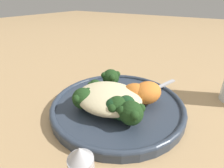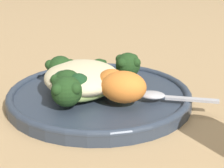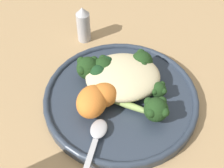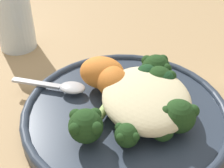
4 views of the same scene
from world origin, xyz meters
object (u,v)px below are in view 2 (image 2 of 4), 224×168
broccoli_stalk_0 (126,67)px  broccoli_stalk_2 (84,76)px  broccoli_stalk_4 (79,83)px  broccoli_stalk_5 (71,85)px  broccoli_stalk_6 (71,91)px  plate (99,96)px  sweet_potato_chunk_0 (113,84)px  quinoa_mound (82,77)px  broccoli_stalk_3 (66,72)px  kale_tuft (73,85)px  spoon (161,96)px  broccoli_stalk_1 (102,74)px  sweet_potato_chunk_1 (124,87)px

broccoli_stalk_0 → broccoli_stalk_2: bearing=129.7°
broccoli_stalk_4 → broccoli_stalk_0: bearing=-127.7°
broccoli_stalk_4 → broccoli_stalk_5: 0.02m
broccoli_stalk_4 → broccoli_stalk_6: broccoli_stalk_6 is taller
plate → broccoli_stalk_2: (0.03, 0.02, 0.02)m
sweet_potato_chunk_0 → quinoa_mound: bearing=48.1°
broccoli_stalk_3 → sweet_potato_chunk_0: 0.10m
kale_tuft → spoon: size_ratio=0.52×
plate → broccoli_stalk_1: broccoli_stalk_1 is taller
broccoli_stalk_5 → broccoli_stalk_1: bearing=-131.6°
broccoli_stalk_1 → sweet_potato_chunk_0: bearing=-175.5°
broccoli_stalk_2 → broccoli_stalk_3: 0.03m
broccoli_stalk_4 → broccoli_stalk_5: (-0.02, 0.01, 0.00)m
broccoli_stalk_5 → broccoli_stalk_2: bearing=-113.4°
broccoli_stalk_4 → sweet_potato_chunk_0: bearing=173.3°
quinoa_mound → kale_tuft: size_ratio=2.30×
plate → broccoli_stalk_2: broccoli_stalk_2 is taller
broccoli_stalk_2 → sweet_potato_chunk_0: bearing=-179.1°
broccoli_stalk_6 → sweet_potato_chunk_0: (0.02, -0.06, 0.00)m
spoon → broccoli_stalk_4: bearing=-178.3°
quinoa_mound → broccoli_stalk_1: bearing=-46.7°
broccoli_stalk_0 → broccoli_stalk_6: (-0.10, 0.09, 0.00)m
sweet_potato_chunk_0 → kale_tuft: size_ratio=0.94×
sweet_potato_chunk_0 → broccoli_stalk_4: bearing=66.9°
quinoa_mound → broccoli_stalk_6: broccoli_stalk_6 is taller
broccoli_stalk_5 → sweet_potato_chunk_1: bearing=158.2°
broccoli_stalk_2 → spoon: 0.13m
broccoli_stalk_0 → broccoli_stalk_6: 0.14m
broccoli_stalk_2 → kale_tuft: kale_tuft is taller
broccoli_stalk_0 → sweet_potato_chunk_0: (-0.08, 0.03, 0.00)m
broccoli_stalk_4 → broccoli_stalk_5: size_ratio=1.04×
broccoli_stalk_6 → sweet_potato_chunk_1: size_ratio=1.38×
broccoli_stalk_2 → broccoli_stalk_5: size_ratio=1.26×
plate → sweet_potato_chunk_1: (-0.05, -0.03, 0.03)m
plate → broccoli_stalk_4: 0.04m
quinoa_mound → broccoli_stalk_3: broccoli_stalk_3 is taller
broccoli_stalk_0 → broccoli_stalk_1: bearing=131.2°
quinoa_mound → broccoli_stalk_4: quinoa_mound is taller
broccoli_stalk_0 → broccoli_stalk_3: size_ratio=1.12×
plate → broccoli_stalk_0: (0.05, -0.05, 0.03)m
plate → broccoli_stalk_5: (-0.03, 0.04, 0.03)m
broccoli_stalk_2 → broccoli_stalk_6: (-0.09, 0.02, 0.01)m
kale_tuft → broccoli_stalk_5: bearing=101.4°
plate → quinoa_mound: size_ratio=2.08×
sweet_potato_chunk_0 → broccoli_stalk_1: bearing=7.3°
broccoli_stalk_0 → broccoli_stalk_1: 0.04m
plate → sweet_potato_chunk_0: (-0.03, -0.02, 0.03)m
broccoli_stalk_2 → kale_tuft: 0.06m
quinoa_mound → sweet_potato_chunk_0: 0.06m
broccoli_stalk_2 → sweet_potato_chunk_0: sweet_potato_chunk_0 is taller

